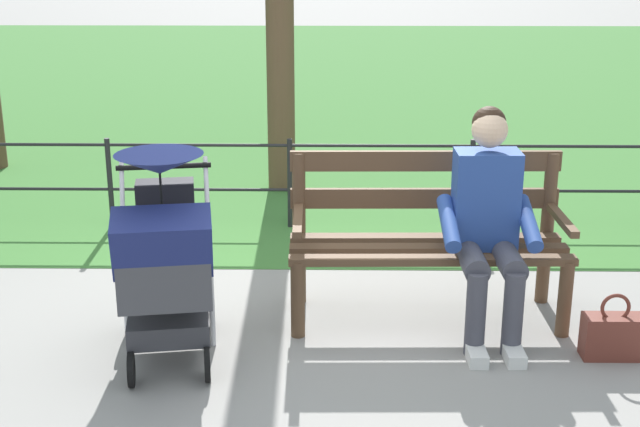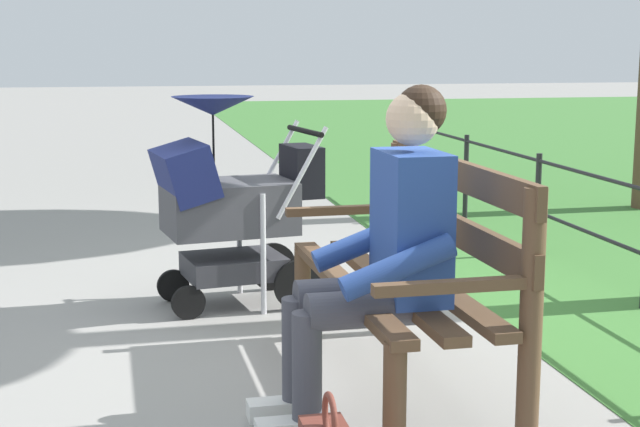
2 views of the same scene
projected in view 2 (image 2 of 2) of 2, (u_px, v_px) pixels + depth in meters
The scene contains 4 objects.
ground_plane at pixel (339, 328), 4.79m from camera, with size 60.00×60.00×0.00m, color gray.
park_bench at pixel (415, 264), 3.87m from camera, with size 1.61×0.63×0.96m.
person_on_bench at pixel (383, 246), 3.50m from camera, with size 0.54×0.74×1.28m.
stroller at pixel (228, 199), 5.10m from camera, with size 0.63×0.95×1.15m.
Camera 2 is at (-4.49, 1.03, 1.41)m, focal length 52.85 mm.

